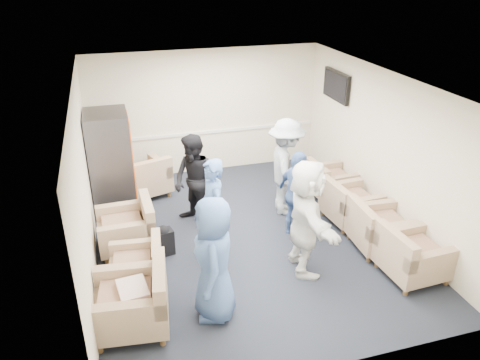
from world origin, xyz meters
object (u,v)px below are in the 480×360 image
object	(u,v)px
armchair_left_mid	(139,267)
person_back_right	(286,167)
vending_machine	(111,162)
person_front_left	(214,260)
person_mid_left	(212,212)
armchair_right_midnear	(377,229)
armchair_right_near	(410,257)
armchair_left_far	(130,229)
armchair_left_near	(136,303)
person_back_left	(194,182)
armchair_right_far	(329,182)
person_front_right	(306,217)
person_mid_right	(297,195)
armchair_corner	(145,179)
armchair_right_midfar	(348,205)

from	to	relation	value
armchair_left_mid	person_back_right	xyz separation A→B (m)	(2.83, 1.47, 0.61)
vending_machine	person_front_left	bearing A→B (deg)	-71.59
person_mid_left	armchair_right_midnear	bearing A→B (deg)	75.03
armchair_right_near	person_mid_left	distance (m)	3.04
armchair_left_far	person_mid_left	xyz separation A→B (m)	(1.24, -0.69, 0.50)
armchair_left_near	person_back_left	bearing A→B (deg)	158.88
armchair_right_far	armchair_left_mid	bearing A→B (deg)	110.85
person_front_right	vending_machine	bearing A→B (deg)	51.64
person_mid_right	person_front_right	world-z (taller)	person_front_right
armchair_right_near	armchair_corner	xyz separation A→B (m)	(-3.52, 3.82, 0.02)
armchair_right_midnear	person_mid_left	bearing A→B (deg)	83.42
armchair_left_mid	person_front_left	size ratio (longest dim) A/B	0.48
armchair_left_near	person_front_right	size ratio (longest dim) A/B	0.58
armchair_left_mid	person_back_left	bearing A→B (deg)	149.09
armchair_left_near	person_front_right	xyz separation A→B (m)	(2.58, 0.57, 0.53)
vending_machine	person_front_left	distance (m)	3.60
person_front_right	person_back_left	bearing A→B (deg)	44.57
armchair_right_midfar	person_front_right	xyz separation A→B (m)	(-1.34, -1.10, 0.57)
armchair_right_near	person_mid_right	bearing A→B (deg)	34.27
armchair_right_far	person_back_right	xyz separation A→B (m)	(-1.07, -0.32, 0.59)
armchair_left_near	person_back_left	distance (m)	2.70
armchair_right_near	person_back_left	xyz separation A→B (m)	(-2.76, 2.42, 0.50)
armchair_left_near	person_back_right	world-z (taller)	person_back_right
armchair_right_near	armchair_left_mid	bearing A→B (deg)	73.41
armchair_left_near	armchair_right_midfar	bearing A→B (deg)	120.12
armchair_corner	person_front_left	distance (m)	3.87
person_mid_right	person_front_left	bearing A→B (deg)	115.95
person_back_right	armchair_right_midfar	bearing A→B (deg)	-115.02
person_mid_left	armchair_left_far	bearing A→B (deg)	-124.68
person_back_left	person_front_right	bearing A→B (deg)	6.84
armchair_left_near	vending_machine	xyz separation A→B (m)	(-0.10, 3.37, 0.58)
armchair_left_far	person_mid_right	xyz separation A→B (m)	(2.76, -0.42, 0.42)
person_front_left	armchair_left_far	bearing A→B (deg)	-141.31
armchair_right_far	armchair_corner	xyz separation A→B (m)	(-3.52, 1.09, 0.04)
armchair_right_midfar	armchair_right_far	xyz separation A→B (m)	(0.10, 0.99, -0.02)
armchair_right_midfar	person_mid_right	world-z (taller)	person_mid_right
person_front_left	person_back_left	distance (m)	2.40
armchair_right_midnear	person_mid_left	xyz separation A→B (m)	(-2.65, 0.44, 0.51)
armchair_left_far	armchair_left_mid	bearing A→B (deg)	1.41
armchair_left_mid	person_front_left	bearing A→B (deg)	51.43
armchair_right_near	vending_machine	bearing A→B (deg)	47.14
armchair_left_far	armchair_corner	xyz separation A→B (m)	(0.43, 1.85, 0.01)
armchair_right_far	armchair_right_midfar	bearing A→B (deg)	170.17
person_back_right	person_mid_left	bearing A→B (deg)	133.97
armchair_corner	person_back_left	bearing A→B (deg)	100.72
person_mid_right	person_front_right	xyz separation A→B (m)	(-0.25, -0.92, 0.13)
armchair_left_far	person_front_right	bearing A→B (deg)	60.34
armchair_left_mid	armchair_right_far	distance (m)	4.29
armchair_left_mid	armchair_right_near	distance (m)	4.00
armchair_left_near	person_mid_right	distance (m)	3.22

